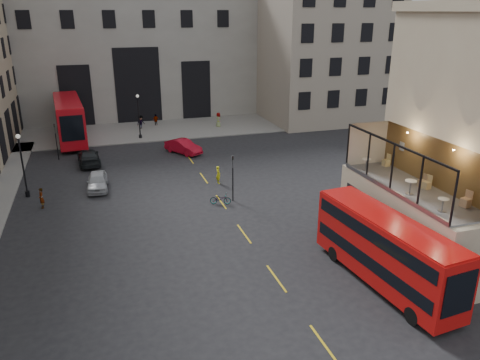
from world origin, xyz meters
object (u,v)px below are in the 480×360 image
object	(u,v)px
bus_far	(69,118)
cafe_table_mid	(410,185)
pedestrian_c	(156,120)
cafe_chair_a	(466,202)
cafe_chair_c	(422,183)
pedestrian_e	(41,198)
bicycle	(220,199)
cafe_chair_b	(427,185)
car_b	(183,147)
street_lamp_a	(23,169)
street_lamp_b	(139,119)
pedestrian_a	(63,141)
cyclist	(218,175)
traffic_light_far	(56,137)
pedestrian_d	(218,120)
bus_near	(385,248)
cafe_table_near	(443,203)
cafe_table_far	(366,162)
pedestrian_b	(141,123)
cafe_chair_d	(386,162)
car_c	(89,157)
car_a	(98,181)

from	to	relation	value
bus_far	cafe_table_mid	size ratio (longest dim) A/B	15.25
pedestrian_c	cafe_chair_a	distance (m)	44.75
cafe_chair_c	pedestrian_e	bearing A→B (deg)	146.63
bicycle	cafe_chair_b	size ratio (longest dim) A/B	2.00
car_b	pedestrian_e	bearing A→B (deg)	-171.63
street_lamp_a	street_lamp_b	distance (m)	19.42
cafe_chair_a	pedestrian_a	bearing A→B (deg)	121.86
cyclist	bicycle	bearing A→B (deg)	161.97
traffic_light_far	cafe_chair_a	xyz separation A→B (m)	(22.51, -31.24, 2.45)
pedestrian_d	cafe_table_mid	xyz separation A→B (m)	(1.31, -37.67, 4.18)
street_lamp_b	cyclist	xyz separation A→B (m)	(4.93, -17.70, -1.59)
pedestrian_c	pedestrian_e	distance (m)	27.81
bus_far	cafe_chair_b	size ratio (longest dim) A/B	15.11
traffic_light_far	bus_near	xyz separation A→B (m)	(18.50, -30.26, -0.16)
pedestrian_e	cafe_chair_c	bearing A→B (deg)	45.03
cafe_table_near	cafe_table_far	bearing A→B (deg)	90.89
bicycle	bus_far	bearing A→B (deg)	45.62
pedestrian_c	pedestrian_b	bearing A→B (deg)	20.18
cafe_chair_a	cafe_table_mid	bearing A→B (deg)	124.29
car_b	cafe_chair_d	size ratio (longest dim) A/B	5.42
street_lamp_a	pedestrian_e	distance (m)	3.58
pedestrian_a	pedestrian_b	world-z (taller)	pedestrian_b
bus_near	pedestrian_c	xyz separation A→B (m)	(-6.77, 42.26, -1.47)
bus_near	car_c	world-z (taller)	bus_near
street_lamp_a	bus_near	bearing A→B (deg)	-44.66
cafe_chair_c	bus_near	bearing A→B (deg)	-148.79
bus_near	bicycle	world-z (taller)	bus_near
bus_far	cafe_table_mid	distance (m)	41.27
traffic_light_far	cyclist	world-z (taller)	traffic_light_far
cafe_table_near	cafe_chair_b	xyz separation A→B (m)	(1.41, 3.05, -0.22)
cyclist	cafe_chair_c	distance (m)	18.73
street_lamp_b	cafe_chair_b	xyz separation A→B (m)	(13.30, -34.32, 2.46)
cyclist	pedestrian_c	size ratio (longest dim) A/B	1.01
bus_near	car_a	size ratio (longest dim) A/B	2.46
car_b	cafe_chair_b	size ratio (longest dim) A/B	5.41
street_lamp_b	pedestrian_d	bearing A→B (deg)	15.52
street_lamp_b	car_a	world-z (taller)	street_lamp_b
bus_near	car_b	distance (m)	29.35
bus_near	cyclist	size ratio (longest dim) A/B	6.39
car_c	cafe_table_far	world-z (taller)	cafe_table_far
pedestrian_c	cafe_table_far	xyz separation A→B (m)	(9.06, -36.17, 4.31)
car_a	car_c	distance (m)	7.55
car_a	pedestrian_b	size ratio (longest dim) A/B	2.27
street_lamp_b	pedestrian_d	xyz separation A→B (m)	(10.50, 2.92, -1.43)
cafe_table_far	cafe_chair_b	bearing A→B (deg)	-69.91
bicycle	cyclist	bearing A→B (deg)	6.36
traffic_light_far	pedestrian_a	world-z (taller)	traffic_light_far
pedestrian_c	cafe_chair_a	world-z (taller)	cafe_chair_a
cyclist	pedestrian_e	bearing A→B (deg)	89.80
bus_near	pedestrian_b	world-z (taller)	bus_near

